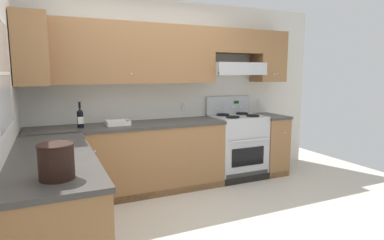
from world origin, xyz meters
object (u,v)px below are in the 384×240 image
(bowl, at_px, (118,123))
(bucket, at_px, (56,160))
(wine_bottle, at_px, (80,117))
(stove, at_px, (237,146))

(bowl, bearing_deg, bucket, -111.61)
(wine_bottle, relative_size, bucket, 1.38)
(bowl, relative_size, bucket, 1.28)
(bowl, bearing_deg, stove, 0.04)
(wine_bottle, distance_m, bowl, 0.46)
(wine_bottle, relative_size, bowl, 1.08)
(wine_bottle, xyz_separation_m, bucket, (-0.31, -1.90, -0.01))
(stove, relative_size, wine_bottle, 3.89)
(wine_bottle, bearing_deg, stove, 0.40)
(bowl, distance_m, bucket, 2.06)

